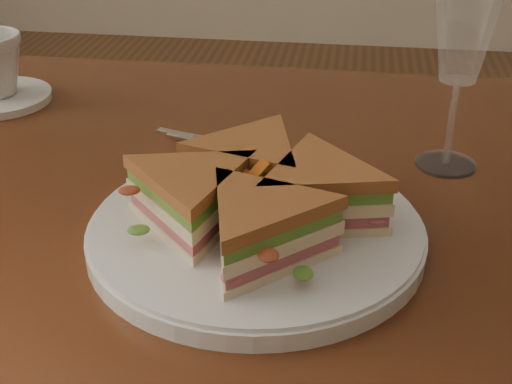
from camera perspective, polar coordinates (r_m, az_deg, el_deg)
table at (r=0.76m, az=-0.13°, el=-7.03°), size 1.20×0.80×0.75m
plate at (r=0.64m, az=0.00°, el=-3.31°), size 0.30×0.30×0.02m
sandwich_wedges at (r=0.62m, az=0.00°, el=-0.41°), size 0.27×0.27×0.06m
crisps_mound at (r=0.62m, az=0.00°, el=-0.73°), size 0.09×0.09×0.05m
spoon at (r=0.76m, az=-6.14°, el=1.72°), size 0.18×0.03×0.01m
knife at (r=0.81m, az=-1.78°, el=3.60°), size 0.21×0.07×0.00m
wine_glass at (r=0.75m, az=16.28°, el=11.89°), size 0.07×0.07×0.20m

